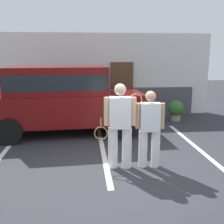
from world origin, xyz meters
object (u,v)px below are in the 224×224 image
at_px(parked_suv, 63,96).
at_px(tennis_player_woman, 150,128).
at_px(tennis_player_man, 120,125).
at_px(potted_plant_by_porch, 176,109).

bearing_deg(parked_suv, tennis_player_woman, -58.29).
height_order(parked_suv, tennis_player_man, parked_suv).
xyz_separation_m(parked_suv, tennis_player_woman, (2.03, -2.88, -0.28)).
height_order(tennis_player_man, potted_plant_by_porch, tennis_player_man).
relative_size(parked_suv, potted_plant_by_porch, 6.27).
distance_m(parked_suv, potted_plant_by_porch, 4.24).
height_order(tennis_player_woman, potted_plant_by_porch, tennis_player_woman).
bearing_deg(tennis_player_man, tennis_player_woman, -175.79).
height_order(parked_suv, potted_plant_by_porch, parked_suv).
relative_size(tennis_player_woman, potted_plant_by_porch, 2.21).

